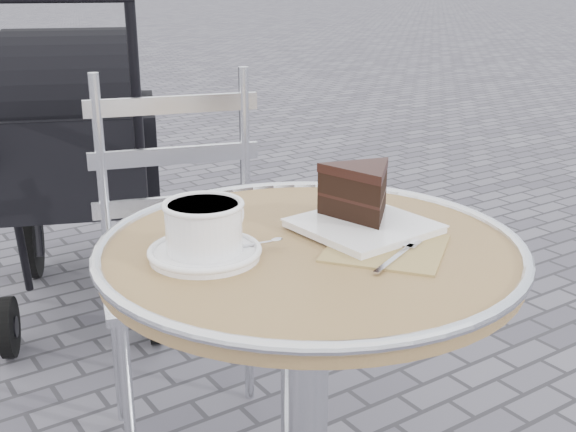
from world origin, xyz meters
TOP-DOWN VIEW (x-y plane):
  - cafe_table at (0.00, 0.00)m, footprint 0.72×0.72m
  - cappuccino_set at (-0.17, 0.05)m, footprint 0.21×0.18m
  - cake_plate_set at (0.13, 0.02)m, footprint 0.27×0.34m
  - bistro_chair at (0.06, 0.62)m, footprint 0.53×0.53m
  - baby_stroller at (0.11, 1.55)m, footprint 0.86×1.18m

SIDE VIEW (x-z plane):
  - baby_stroller at x=0.11m, z-range -0.06..1.06m
  - cafe_table at x=0.00m, z-range 0.20..0.94m
  - bistro_chair at x=0.06m, z-range 0.11..1.05m
  - cappuccino_set at x=-0.17m, z-range 0.73..0.82m
  - cake_plate_set at x=0.13m, z-range 0.73..0.84m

